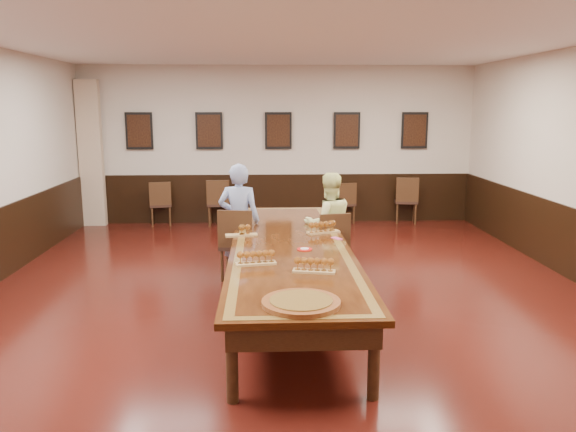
{
  "coord_description": "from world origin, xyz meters",
  "views": [
    {
      "loc": [
        -0.31,
        -6.56,
        2.39
      ],
      "look_at": [
        0.0,
        0.5,
        1.0
      ],
      "focal_mm": 35.0,
      "sensor_mm": 36.0,
      "label": 1
    }
  ],
  "objects_px": {
    "chair_woman": "(330,244)",
    "spare_chair_a": "(160,203)",
    "chair_man": "(238,243)",
    "spare_chair_d": "(406,200)",
    "spare_chair_b": "(219,202)",
    "spare_chair_c": "(344,202)",
    "conference_table": "(290,255)",
    "carved_platter": "(301,303)",
    "person_woman": "(329,224)",
    "person_man": "(239,220)"
  },
  "relations": [
    {
      "from": "chair_woman",
      "to": "spare_chair_a",
      "type": "relative_size",
      "value": 1.04
    },
    {
      "from": "chair_man",
      "to": "spare_chair_d",
      "type": "bearing_deg",
      "value": -123.79
    },
    {
      "from": "spare_chair_b",
      "to": "spare_chair_d",
      "type": "height_order",
      "value": "spare_chair_d"
    },
    {
      "from": "chair_woman",
      "to": "spare_chair_c",
      "type": "relative_size",
      "value": 1.1
    },
    {
      "from": "chair_man",
      "to": "spare_chair_a",
      "type": "distance_m",
      "value": 4.06
    },
    {
      "from": "spare_chair_c",
      "to": "spare_chair_d",
      "type": "distance_m",
      "value": 1.29
    },
    {
      "from": "conference_table",
      "to": "carved_platter",
      "type": "distance_m",
      "value": 2.12
    },
    {
      "from": "chair_man",
      "to": "conference_table",
      "type": "xyz_separation_m",
      "value": [
        0.67,
        -1.09,
        0.11
      ]
    },
    {
      "from": "spare_chair_c",
      "to": "person_woman",
      "type": "distance_m",
      "value": 3.71
    },
    {
      "from": "spare_chair_a",
      "to": "spare_chair_d",
      "type": "bearing_deg",
      "value": 169.23
    },
    {
      "from": "spare_chair_d",
      "to": "conference_table",
      "type": "bearing_deg",
      "value": 69.72
    },
    {
      "from": "chair_woman",
      "to": "person_man",
      "type": "relative_size",
      "value": 0.59
    },
    {
      "from": "person_man",
      "to": "spare_chair_d",
      "type": "bearing_deg",
      "value": -124.5
    },
    {
      "from": "person_woman",
      "to": "spare_chair_d",
      "type": "bearing_deg",
      "value": -130.41
    },
    {
      "from": "chair_woman",
      "to": "spare_chair_a",
      "type": "distance_m",
      "value": 4.75
    },
    {
      "from": "spare_chair_a",
      "to": "conference_table",
      "type": "height_order",
      "value": "spare_chair_a"
    },
    {
      "from": "person_woman",
      "to": "conference_table",
      "type": "height_order",
      "value": "person_woman"
    },
    {
      "from": "spare_chair_a",
      "to": "person_man",
      "type": "xyz_separation_m",
      "value": [
        1.75,
        -3.57,
        0.35
      ]
    },
    {
      "from": "spare_chair_b",
      "to": "person_woman",
      "type": "bearing_deg",
      "value": 116.26
    },
    {
      "from": "chair_man",
      "to": "spare_chair_b",
      "type": "relative_size",
      "value": 1.06
    },
    {
      "from": "spare_chair_c",
      "to": "person_man",
      "type": "xyz_separation_m",
      "value": [
        -2.02,
        -3.64,
        0.38
      ]
    },
    {
      "from": "spare_chair_d",
      "to": "carved_platter",
      "type": "relative_size",
      "value": 1.25
    },
    {
      "from": "chair_woman",
      "to": "carved_platter",
      "type": "xyz_separation_m",
      "value": [
        -0.64,
        -3.23,
        0.3
      ]
    },
    {
      "from": "conference_table",
      "to": "carved_platter",
      "type": "height_order",
      "value": "carved_platter"
    },
    {
      "from": "spare_chair_a",
      "to": "spare_chair_c",
      "type": "bearing_deg",
      "value": 170.02
    },
    {
      "from": "chair_woman",
      "to": "spare_chair_c",
      "type": "xyz_separation_m",
      "value": [
        0.73,
        3.72,
        -0.04
      ]
    },
    {
      "from": "spare_chair_b",
      "to": "person_man",
      "type": "bearing_deg",
      "value": 97.62
    },
    {
      "from": "spare_chair_d",
      "to": "person_woman",
      "type": "distance_m",
      "value": 4.12
    },
    {
      "from": "chair_man",
      "to": "carved_platter",
      "type": "bearing_deg",
      "value": 109.78
    },
    {
      "from": "spare_chair_a",
      "to": "person_woman",
      "type": "xyz_separation_m",
      "value": [
        3.02,
        -3.55,
        0.28
      ]
    },
    {
      "from": "spare_chair_c",
      "to": "chair_man",
      "type": "bearing_deg",
      "value": 52.2
    },
    {
      "from": "spare_chair_a",
      "to": "chair_man",
      "type": "bearing_deg",
      "value": 104.16
    },
    {
      "from": "chair_woman",
      "to": "spare_chair_d",
      "type": "height_order",
      "value": "spare_chair_d"
    },
    {
      "from": "spare_chair_b",
      "to": "spare_chair_d",
      "type": "relative_size",
      "value": 0.98
    },
    {
      "from": "carved_platter",
      "to": "spare_chair_c",
      "type": "bearing_deg",
      "value": 78.9
    },
    {
      "from": "person_man",
      "to": "person_woman",
      "type": "relative_size",
      "value": 1.09
    },
    {
      "from": "person_man",
      "to": "conference_table",
      "type": "height_order",
      "value": "person_man"
    },
    {
      "from": "spare_chair_b",
      "to": "carved_platter",
      "type": "bearing_deg",
      "value": 98.56
    },
    {
      "from": "spare_chair_b",
      "to": "carved_platter",
      "type": "relative_size",
      "value": 1.23
    },
    {
      "from": "spare_chair_b",
      "to": "spare_chair_c",
      "type": "xyz_separation_m",
      "value": [
        2.58,
        0.15,
        -0.05
      ]
    },
    {
      "from": "conference_table",
      "to": "chair_woman",
      "type": "bearing_deg",
      "value": 60.55
    },
    {
      "from": "spare_chair_a",
      "to": "carved_platter",
      "type": "xyz_separation_m",
      "value": [
        2.4,
        -6.88,
        0.32
      ]
    },
    {
      "from": "chair_man",
      "to": "spare_chair_a",
      "type": "relative_size",
      "value": 1.11
    },
    {
      "from": "carved_platter",
      "to": "conference_table",
      "type": "bearing_deg",
      "value": 89.82
    },
    {
      "from": "person_man",
      "to": "spare_chair_b",
      "type": "bearing_deg",
      "value": -72.77
    },
    {
      "from": "person_man",
      "to": "conference_table",
      "type": "xyz_separation_m",
      "value": [
        0.66,
        -1.2,
        -0.19
      ]
    },
    {
      "from": "spare_chair_d",
      "to": "spare_chair_c",
      "type": "bearing_deg",
      "value": 6.58
    },
    {
      "from": "spare_chair_b",
      "to": "spare_chair_d",
      "type": "bearing_deg",
      "value": 179.98
    },
    {
      "from": "chair_man",
      "to": "conference_table",
      "type": "distance_m",
      "value": 1.29
    },
    {
      "from": "spare_chair_a",
      "to": "spare_chair_b",
      "type": "relative_size",
      "value": 0.96
    }
  ]
}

